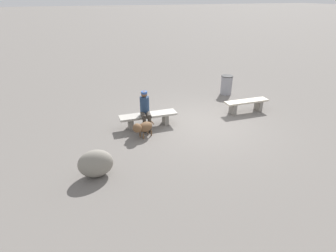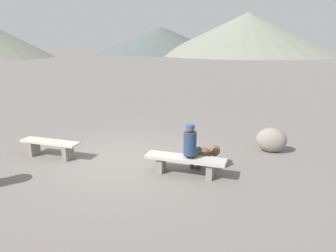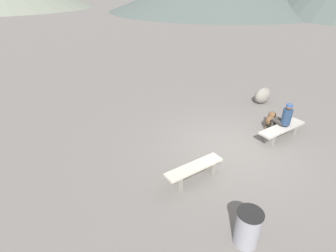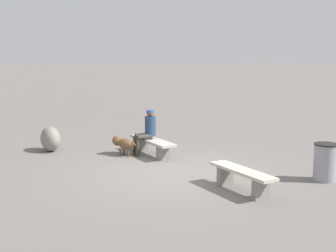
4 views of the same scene
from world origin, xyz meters
The scene contains 7 objects.
ground centered at (0.00, 0.00, -0.03)m, with size 210.00×210.00×0.06m, color slate.
bench_left centered at (-1.96, -0.37, 0.31)m, with size 1.66×0.42×0.45m.
bench_right centered at (1.76, -0.44, 0.32)m, with size 1.88×0.48×0.43m.
seated_person centered at (1.87, -0.34, 0.69)m, with size 0.36×0.62×1.22m.
dog centered at (2.12, 0.25, 0.34)m, with size 0.74×0.49×0.52m.
trash_bin centered at (-2.32, -2.39, 0.41)m, with size 0.51×0.51×0.82m.
boulder centered at (3.68, 1.76, 0.35)m, with size 0.83×0.52×0.69m, color gray.
Camera 4 is at (-8.27, 5.26, 2.70)m, focal length 46.52 mm.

